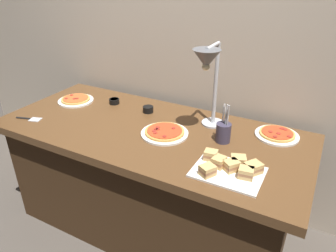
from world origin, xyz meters
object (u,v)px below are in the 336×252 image
Objects in this scene: pizza_plate_raised_stand at (165,132)px; sauce_cup_far at (148,109)px; sandwich_platter at (230,168)px; sauce_cup_near at (114,101)px; pizza_plate_center at (76,100)px; pizza_plate_front at (277,134)px; heat_lamp at (208,68)px; utensil_holder at (223,132)px; serving_spatula at (30,119)px.

sauce_cup_far reaches higher than pizza_plate_raised_stand.
sandwich_platter is 4.58× the size of sauce_cup_near.
pizza_plate_center is 0.77× the size of sandwich_platter.
heat_lamp is at bearing -156.84° from pizza_plate_front.
sandwich_platter is at bearing -105.66° from pizza_plate_front.
pizza_plate_center is at bearing -170.91° from sauce_cup_far.
sandwich_platter reaches higher than sauce_cup_near.
sauce_cup_near is at bearing 157.37° from sandwich_platter.
sauce_cup_near is at bearing -177.21° from pizza_plate_front.
pizza_plate_front is (0.39, 0.17, -0.39)m from heat_lamp.
pizza_plate_raised_stand is at bearing 158.26° from sandwich_platter.
heat_lamp is 0.55m from sandwich_platter.
pizza_plate_center is 1.31m from sandwich_platter.
utensil_holder reaches higher than pizza_plate_raised_stand.
sauce_cup_near is at bearing 55.04° from serving_spatula.
pizza_plate_raised_stand is at bearing -153.88° from pizza_plate_front.
sandwich_platter is (-0.13, -0.47, 0.01)m from pizza_plate_front.
heat_lamp is at bearing 129.92° from sandwich_platter.
pizza_plate_center is (-1.40, -0.16, -0.00)m from pizza_plate_front.
pizza_plate_raised_stand is 0.33m from sauce_cup_far.
pizza_plate_front is at bearing 6.36° from pizza_plate_center.
sandwich_platter is at bearing -22.63° from sauce_cup_near.
pizza_plate_center is 0.82m from pizza_plate_raised_stand.
pizza_plate_raised_stand is at bearing -165.58° from utensil_holder.
pizza_plate_raised_stand is at bearing -41.78° from sauce_cup_far.
sandwich_platter is 1.32m from serving_spatula.
sauce_cup_far is (-0.25, 0.22, 0.01)m from pizza_plate_raised_stand.
utensil_holder reaches higher than serving_spatula.
sandwich_platter is (1.27, -0.31, 0.01)m from pizza_plate_center.
heat_lamp is 0.45m from pizza_plate_raised_stand.
utensil_holder reaches higher than sauce_cup_near.
heat_lamp is 2.98× the size of serving_spatula.
heat_lamp is 1.84× the size of pizza_plate_raised_stand.
pizza_plate_center is 3.51× the size of sauce_cup_near.
serving_spatula is at bearing -160.21° from pizza_plate_front.
serving_spatula is at bearing -98.57° from pizza_plate_center.
sauce_cup_near is at bearing 20.38° from pizza_plate_center.
pizza_plate_center and pizza_plate_raised_stand have the same top height.
sauce_cup_near is 0.29m from sauce_cup_far.
sauce_cup_far is (0.29, -0.01, 0.00)m from sauce_cup_near.
sauce_cup_near is (-0.54, 0.23, 0.01)m from pizza_plate_raised_stand.
serving_spatula is at bearing -124.96° from sauce_cup_near.
sandwich_platter is 1.08m from sauce_cup_near.
serving_spatula is at bearing -177.69° from sandwich_platter.
sandwich_platter is at bearing -21.74° from pizza_plate_raised_stand.
heat_lamp is at bearing 163.31° from utensil_holder.
sauce_cup_near is (-1.00, 0.41, -0.00)m from sandwich_platter.
pizza_plate_front and pizza_plate_raised_stand have the same top height.
pizza_plate_front is 0.84m from sauce_cup_far.
sandwich_platter reaches higher than pizza_plate_front.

